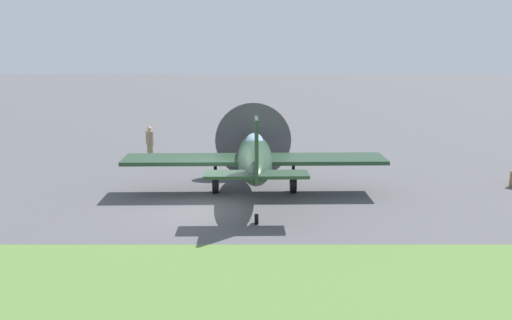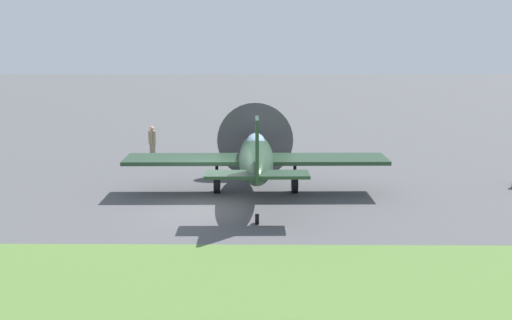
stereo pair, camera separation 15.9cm
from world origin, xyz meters
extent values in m
plane|color=#515154|center=(0.00, 0.00, 0.00)|extent=(160.00, 160.00, 0.00)
ellipsoid|color=#233D28|center=(1.63, 1.65, 1.51)|extent=(1.44, 7.13, 1.30)
cube|color=#233D28|center=(1.62, 2.06, 1.36)|extent=(10.06, 1.97, 0.15)
cube|color=#233D28|center=(1.69, -1.59, 2.45)|extent=(0.13, 1.15, 1.98)
cube|color=#233D28|center=(1.69, -1.59, 1.62)|extent=(3.36, 1.01, 0.10)
cone|color=#B7B24C|center=(1.55, 5.46, 1.51)|extent=(0.68, 0.74, 0.67)
cylinder|color=#4C4C51|center=(1.56, 5.25, 1.51)|extent=(3.34, 0.11, 3.34)
ellipsoid|color=#8CB2C6|center=(1.61, 2.27, 1.97)|extent=(0.76, 1.48, 0.73)
cylinder|color=black|center=(0.10, 2.14, 0.36)|extent=(0.24, 0.71, 0.71)
cylinder|color=black|center=(0.10, 2.14, 0.86)|extent=(0.13, 0.13, 1.00)
cylinder|color=black|center=(3.13, 2.20, 0.36)|extent=(0.24, 0.71, 0.71)
cylinder|color=black|center=(3.13, 2.20, 0.86)|extent=(0.13, 0.13, 1.00)
cylinder|color=black|center=(1.69, -1.70, 0.17)|extent=(0.13, 0.34, 0.33)
cylinder|color=#847A5B|center=(-3.51, 8.07, 0.44)|extent=(0.30, 0.30, 0.88)
cylinder|color=#847A5B|center=(-3.51, 8.07, 1.19)|extent=(0.38, 0.38, 0.62)
sphere|color=tan|center=(-3.51, 8.07, 1.61)|extent=(0.23, 0.23, 0.23)
cylinder|color=#847A5B|center=(-3.55, 7.81, 1.19)|extent=(0.11, 0.11, 0.59)
cylinder|color=#847A5B|center=(-3.48, 8.33, 1.19)|extent=(0.11, 0.11, 0.59)
camera|label=1|loc=(1.68, -19.31, 5.85)|focal=39.92mm
camera|label=2|loc=(1.84, -19.31, 5.85)|focal=39.92mm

